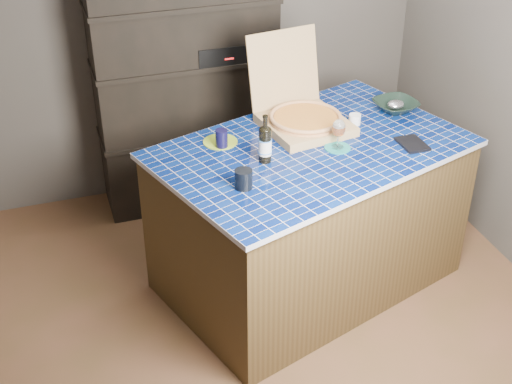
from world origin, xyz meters
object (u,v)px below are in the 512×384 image
object	(u,v)px
wine_glass	(339,129)
mead_bottle	(265,144)
bowl	(396,106)
dvd_case	(412,144)
kitchen_island	(309,216)
pizza_box	(303,116)

from	to	relation	value
wine_glass	mead_bottle	bearing A→B (deg)	-178.58
mead_bottle	bowl	world-z (taller)	mead_bottle
wine_glass	bowl	distance (m)	0.63
bowl	dvd_case	bearing A→B (deg)	-105.54
kitchen_island	pizza_box	bearing A→B (deg)	62.32
pizza_box	wine_glass	distance (m)	0.32
kitchen_island	bowl	xyz separation A→B (m)	(0.66, 0.27, 0.50)
kitchen_island	wine_glass	bearing A→B (deg)	-45.12
mead_bottle	dvd_case	distance (m)	0.85
mead_bottle	dvd_case	xyz separation A→B (m)	(0.84, -0.09, -0.10)
mead_bottle	bowl	distance (m)	1.02
dvd_case	pizza_box	bearing A→B (deg)	140.53
pizza_box	bowl	size ratio (longest dim) A/B	2.39
pizza_box	dvd_case	bearing A→B (deg)	-47.74
mead_bottle	wine_glass	distance (m)	0.43
bowl	kitchen_island	bearing A→B (deg)	-157.63
mead_bottle	wine_glass	world-z (taller)	mead_bottle
dvd_case	bowl	size ratio (longest dim) A/B	0.74
kitchen_island	wine_glass	size ratio (longest dim) A/B	11.52
dvd_case	bowl	world-z (taller)	bowl
mead_bottle	dvd_case	size ratio (longest dim) A/B	1.44
wine_glass	bowl	xyz separation A→B (m)	(0.53, 0.33, -0.09)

